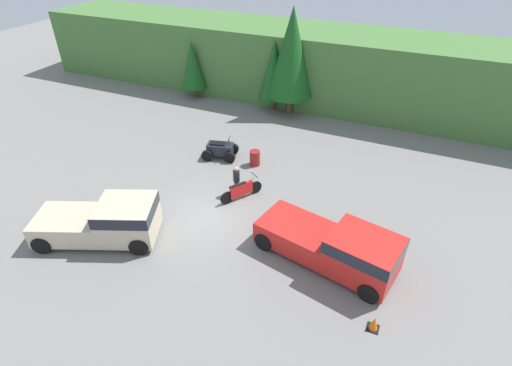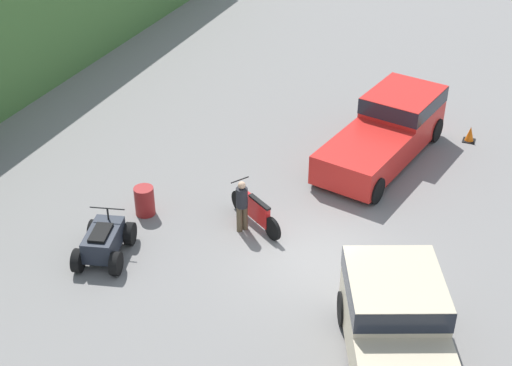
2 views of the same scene
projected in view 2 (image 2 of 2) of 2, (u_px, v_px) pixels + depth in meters
ground_plane at (313, 259)px, 19.11m from camera, size 80.00×80.00×0.00m
pickup_truck_red at (389, 127)px, 23.44m from camera, size 6.06×3.30×1.88m
pickup_truck_second at (399, 337)px, 15.23m from camera, size 5.57×3.91×1.88m
dirt_bike at (255, 211)px, 20.22m from camera, size 1.38×2.02×1.13m
quad_atv at (104, 242)px, 18.96m from camera, size 2.21×1.69×1.21m
rider_person at (242, 204)px, 19.79m from camera, size 0.46×0.46×1.60m
traffic_cone at (470, 135)px, 24.58m from camera, size 0.42×0.42×0.55m
steel_barrel at (145, 201)px, 20.71m from camera, size 0.58×0.58×0.88m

